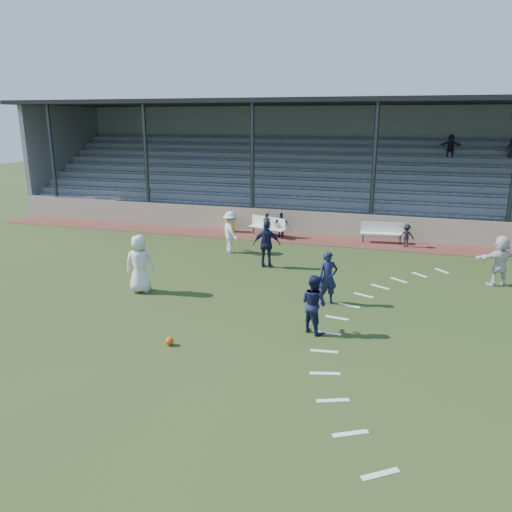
{
  "coord_description": "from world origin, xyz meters",
  "views": [
    {
      "loc": [
        4.65,
        -12.63,
        5.72
      ],
      "look_at": [
        0.0,
        2.5,
        1.3
      ],
      "focal_mm": 35.0,
      "sensor_mm": 36.0,
      "label": 1
    }
  ],
  "objects_px": {
    "football": "(170,341)",
    "player_navy_lead": "(328,278)",
    "bench_right": "(382,231)",
    "player_white_lead": "(140,264)",
    "bench_left": "(268,225)",
    "trash_bin": "(230,224)"
  },
  "relations": [
    {
      "from": "bench_left",
      "to": "football",
      "type": "xyz_separation_m",
      "value": [
        0.89,
        -12.59,
        -0.47
      ]
    },
    {
      "from": "bench_right",
      "to": "player_white_lead",
      "type": "relative_size",
      "value": 1.03
    },
    {
      "from": "bench_left",
      "to": "bench_right",
      "type": "height_order",
      "value": "same"
    },
    {
      "from": "bench_left",
      "to": "football",
      "type": "relative_size",
      "value": 9.2
    },
    {
      "from": "player_white_lead",
      "to": "player_navy_lead",
      "type": "relative_size",
      "value": 1.17
    },
    {
      "from": "football",
      "to": "player_navy_lead",
      "type": "xyz_separation_m",
      "value": [
        3.42,
        4.24,
        0.74
      ]
    },
    {
      "from": "bench_right",
      "to": "player_white_lead",
      "type": "xyz_separation_m",
      "value": [
        -7.38,
        -9.43,
        0.4
      ]
    },
    {
      "from": "trash_bin",
      "to": "player_white_lead",
      "type": "relative_size",
      "value": 0.4
    },
    {
      "from": "trash_bin",
      "to": "football",
      "type": "height_order",
      "value": "trash_bin"
    },
    {
      "from": "bench_left",
      "to": "player_white_lead",
      "type": "bearing_deg",
      "value": -81.28
    },
    {
      "from": "bench_right",
      "to": "trash_bin",
      "type": "height_order",
      "value": "bench_right"
    },
    {
      "from": "football",
      "to": "bench_left",
      "type": "bearing_deg",
      "value": 94.05
    },
    {
      "from": "trash_bin",
      "to": "player_navy_lead",
      "type": "bearing_deg",
      "value": -53.52
    },
    {
      "from": "football",
      "to": "trash_bin",
      "type": "bearing_deg",
      "value": 103.14
    },
    {
      "from": "football",
      "to": "player_white_lead",
      "type": "bearing_deg",
      "value": 128.8
    },
    {
      "from": "bench_left",
      "to": "player_white_lead",
      "type": "height_order",
      "value": "player_white_lead"
    },
    {
      "from": "bench_left",
      "to": "trash_bin",
      "type": "bearing_deg",
      "value": -168.95
    },
    {
      "from": "bench_right",
      "to": "football",
      "type": "relative_size",
      "value": 9.28
    },
    {
      "from": "trash_bin",
      "to": "football",
      "type": "relative_size",
      "value": 3.56
    },
    {
      "from": "trash_bin",
      "to": "player_white_lead",
      "type": "bearing_deg",
      "value": -88.59
    },
    {
      "from": "player_white_lead",
      "to": "bench_right",
      "type": "bearing_deg",
      "value": -143.92
    },
    {
      "from": "bench_right",
      "to": "football",
      "type": "xyz_separation_m",
      "value": [
        -4.59,
        -12.9,
        -0.47
      ]
    }
  ]
}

